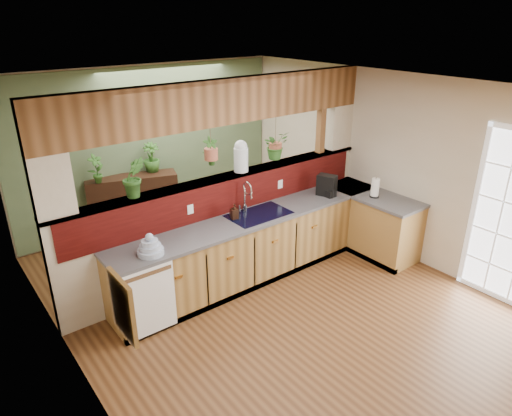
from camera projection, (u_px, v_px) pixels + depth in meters
ground at (293, 314)px, 5.44m from camera, size 4.60×7.00×0.01m
ceiling at (301, 93)px, 4.42m from camera, size 4.60×7.00×0.01m
wall_back at (152, 146)px, 7.47m from camera, size 4.60×0.02×2.60m
wall_left at (83, 287)px, 3.64m from camera, size 0.02×7.00×2.60m
wall_right at (421, 173)px, 6.23m from camera, size 0.02×7.00×2.60m
pass_through_partition at (228, 189)px, 5.97m from camera, size 4.60×0.21×2.60m
pass_through_ledge at (226, 177)px, 5.88m from camera, size 4.60×0.21×0.04m
header_beam at (224, 102)px, 5.51m from camera, size 4.60×0.15×0.55m
sage_backwall at (153, 147)px, 7.46m from camera, size 4.55×0.02×2.55m
countertop at (296, 236)px, 6.37m from camera, size 4.14×1.52×0.90m
dishwasher at (150, 301)px, 4.91m from camera, size 0.58×0.03×0.82m
navy_sink at (259, 220)px, 5.97m from camera, size 0.82×0.50×0.18m
framed_print at (123, 307)px, 2.97m from camera, size 0.04×0.35×0.45m
faucet at (246, 196)px, 5.91m from camera, size 0.19×0.19×0.43m
dish_stack at (150, 248)px, 4.92m from camera, size 0.29×0.29×0.25m
soap_dispenser at (234, 211)px, 5.77m from camera, size 0.10×0.11×0.20m
coffee_maker at (327, 186)px, 6.50m from camera, size 0.16×0.27×0.30m
paper_towel at (375, 188)px, 6.45m from camera, size 0.14×0.14×0.29m
glass_jar at (241, 156)px, 5.93m from camera, size 0.19×0.19×0.42m
ledge_plant_left at (134, 177)px, 5.09m from camera, size 0.30×0.26×0.47m
hanging_plant_a at (211, 142)px, 5.57m from camera, size 0.21×0.17×0.47m
hanging_plant_b at (276, 134)px, 6.18m from camera, size 0.36×0.32×0.52m
shelving_console at (134, 203)px, 7.32m from camera, size 1.44×0.78×0.93m
shelf_plant_a at (96, 169)px, 6.75m from camera, size 0.27×0.22×0.45m
shelf_plant_b at (151, 157)px, 7.25m from camera, size 0.29×0.29×0.47m
floor_plant at (221, 209)px, 7.38m from camera, size 0.74×0.65×0.78m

